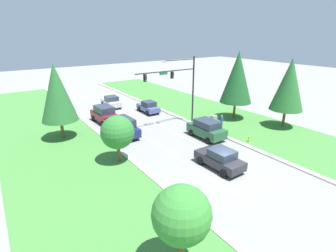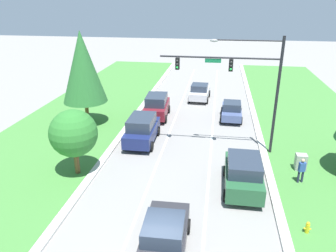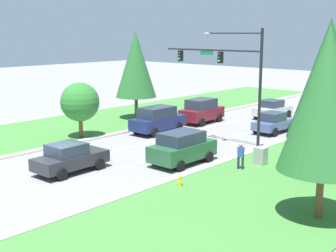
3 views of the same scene
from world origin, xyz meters
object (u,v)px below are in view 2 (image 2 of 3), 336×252
utility_cabinet (301,163)px  navy_suv (142,129)px  forest_suv (243,174)px  silver_sedan (200,92)px  burgundy_suv (157,106)px  oak_far_left_tree (73,133)px  traffic_signal_mast (244,77)px  conifer_mid_left_tree (83,67)px  pedestrian (302,170)px  slate_blue_sedan (232,110)px  fire_hydrant (307,228)px  charcoal_sedan (164,236)px

utility_cabinet → navy_suv: bearing=166.2°
forest_suv → silver_sedan: bearing=102.1°
burgundy_suv → navy_suv: size_ratio=0.94×
forest_suv → oak_far_left_tree: 10.64m
traffic_signal_mast → navy_suv: 8.70m
burgundy_suv → conifer_mid_left_tree: conifer_mid_left_tree is taller
pedestrian → conifer_mid_left_tree: size_ratio=0.21×
traffic_signal_mast → slate_blue_sedan: traffic_signal_mast is taller
utility_cabinet → silver_sedan: bearing=117.2°
silver_sedan → pedestrian: size_ratio=2.57×
fire_hydrant → oak_far_left_tree: bearing=164.3°
pedestrian → silver_sedan: bearing=-84.2°
conifer_mid_left_tree → navy_suv: bearing=-29.0°
charcoal_sedan → navy_suv: (-3.71, 11.53, 0.23)m
fire_hydrant → oak_far_left_tree: 14.13m
silver_sedan → pedestrian: bearing=-63.8°
navy_suv → utility_cabinet: (11.37, -2.79, -0.53)m
forest_suv → utility_cabinet: bearing=36.9°
silver_sedan → charcoal_sedan: size_ratio=0.96×
forest_suv → utility_cabinet: forest_suv is taller
utility_cabinet → pedestrian: 1.77m
charcoal_sedan → oak_far_left_tree: (-6.73, 6.01, 1.98)m
charcoal_sedan → conifer_mid_left_tree: size_ratio=0.55×
silver_sedan → slate_blue_sedan: bearing=-57.2°
charcoal_sedan → utility_cabinet: (7.65, 8.74, -0.30)m
burgundy_suv → oak_far_left_tree: 11.83m
conifer_mid_left_tree → traffic_signal_mast: bearing=-15.4°
slate_blue_sedan → charcoal_sedan: bearing=-99.4°
fire_hydrant → conifer_mid_left_tree: conifer_mid_left_tree is taller
pedestrian → conifer_mid_left_tree: 18.99m
burgundy_suv → navy_suv: 5.78m
silver_sedan → conifer_mid_left_tree: conifer_mid_left_tree is taller
forest_suv → navy_suv: 9.39m
traffic_signal_mast → pedestrian: (3.58, -4.05, -4.66)m
fire_hydrant → oak_far_left_tree: size_ratio=0.16×
utility_cabinet → conifer_mid_left_tree: (-17.18, 6.01, 4.59)m
pedestrian → oak_far_left_tree: 14.20m
forest_suv → slate_blue_sedan: 12.10m
navy_suv → pedestrian: size_ratio=2.90×
charcoal_sedan → conifer_mid_left_tree: conifer_mid_left_tree is taller
silver_sedan → burgundy_suv: size_ratio=0.95×
slate_blue_sedan → fire_hydrant: size_ratio=5.97×
silver_sedan → navy_suv: size_ratio=0.89×
conifer_mid_left_tree → utility_cabinet: bearing=-19.3°
burgundy_suv → conifer_mid_left_tree: 7.58m
silver_sedan → conifer_mid_left_tree: 13.70m
slate_blue_sedan → navy_suv: size_ratio=0.85×
pedestrian → fire_hydrant: (-0.65, -4.81, -0.59)m
traffic_signal_mast → charcoal_sedan: bearing=-108.6°
silver_sedan → navy_suv: (-3.70, -12.12, 0.20)m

